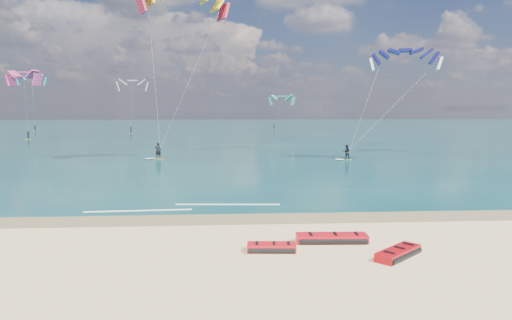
{
  "coord_description": "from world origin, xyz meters",
  "views": [
    {
      "loc": [
        2.21,
        -19.31,
        5.5
      ],
      "look_at": [
        3.94,
        8.0,
        2.39
      ],
      "focal_mm": 32.0,
      "sensor_mm": 36.0,
      "label": 1
    }
  ],
  "objects_px": {
    "packed_kite_mid": "(272,251)",
    "packed_kite_left": "(332,242)",
    "kitesurfer_far": "(379,96)",
    "kitesurfer_main": "(171,68)",
    "packed_kite_right": "(398,257)"
  },
  "relations": [
    {
      "from": "packed_kite_mid",
      "to": "packed_kite_left",
      "type": "bearing_deg",
      "value": 25.87
    },
    {
      "from": "packed_kite_left",
      "to": "kitesurfer_far",
      "type": "height_order",
      "value": "kitesurfer_far"
    },
    {
      "from": "packed_kite_left",
      "to": "kitesurfer_far",
      "type": "bearing_deg",
      "value": 70.86
    },
    {
      "from": "packed_kite_left",
      "to": "kitesurfer_main",
      "type": "bearing_deg",
      "value": 111.31
    },
    {
      "from": "packed_kite_mid",
      "to": "packed_kite_right",
      "type": "xyz_separation_m",
      "value": [
        4.63,
        -0.99,
        0.0
      ]
    },
    {
      "from": "packed_kite_left",
      "to": "kitesurfer_main",
      "type": "height_order",
      "value": "kitesurfer_main"
    },
    {
      "from": "packed_kite_mid",
      "to": "kitesurfer_main",
      "type": "height_order",
      "value": "kitesurfer_main"
    },
    {
      "from": "kitesurfer_main",
      "to": "packed_kite_right",
      "type": "bearing_deg",
      "value": -73.43
    },
    {
      "from": "packed_kite_right",
      "to": "packed_kite_mid",
      "type": "bearing_deg",
      "value": 126.8
    },
    {
      "from": "packed_kite_right",
      "to": "kitesurfer_far",
      "type": "bearing_deg",
      "value": 31.93
    },
    {
      "from": "packed_kite_mid",
      "to": "kitesurfer_far",
      "type": "xyz_separation_m",
      "value": [
        13.93,
        29.45,
        6.8
      ]
    },
    {
      "from": "packed_kite_left",
      "to": "kitesurfer_far",
      "type": "relative_size",
      "value": 0.25
    },
    {
      "from": "kitesurfer_main",
      "to": "packed_kite_mid",
      "type": "bearing_deg",
      "value": -80.76
    },
    {
      "from": "packed_kite_right",
      "to": "kitesurfer_far",
      "type": "relative_size",
      "value": 0.19
    },
    {
      "from": "packed_kite_left",
      "to": "kitesurfer_main",
      "type": "xyz_separation_m",
      "value": [
        -9.9,
        29.21,
        9.54
      ]
    }
  ]
}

